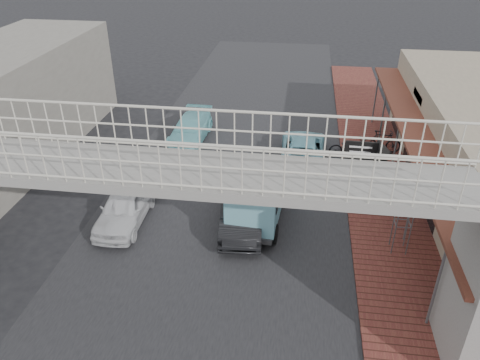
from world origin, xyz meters
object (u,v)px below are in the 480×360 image
(street_clock, at_px, (409,195))
(angkot_van, at_px, (258,191))
(dark_sedan, at_px, (243,208))
(motorcycle_far, at_px, (382,142))
(white_hatchback, at_px, (125,206))
(angkot_curb, at_px, (303,149))
(angkot_far, at_px, (190,129))
(arrow_sign, at_px, (383,156))
(motorcycle_near, at_px, (349,147))

(street_clock, bearing_deg, angkot_van, 165.06)
(dark_sedan, distance_m, motorcycle_far, 9.08)
(white_hatchback, distance_m, angkot_van, 5.14)
(angkot_curb, bearing_deg, white_hatchback, 43.16)
(motorcycle_far, bearing_deg, angkot_van, 140.47)
(angkot_far, relative_size, angkot_van, 1.00)
(angkot_van, bearing_deg, street_clock, -10.68)
(dark_sedan, distance_m, street_clock, 5.95)
(street_clock, bearing_deg, motorcycle_far, 87.56)
(angkot_van, xyz_separation_m, arrow_sign, (4.48, 0.90, 1.38))
(angkot_curb, bearing_deg, motorcycle_far, -161.00)
(angkot_curb, bearing_deg, angkot_far, -14.77)
(angkot_curb, bearing_deg, dark_sedan, 69.82)
(motorcycle_far, relative_size, street_clock, 0.70)
(dark_sedan, distance_m, angkot_curb, 6.00)
(angkot_van, bearing_deg, motorcycle_near, 60.59)
(angkot_curb, bearing_deg, arrow_sign, 124.49)
(white_hatchback, bearing_deg, dark_sedan, 4.85)
(angkot_far, height_order, motorcycle_far, motorcycle_far)
(angkot_curb, distance_m, motorcycle_near, 2.27)
(white_hatchback, xyz_separation_m, street_clock, (10.11, -0.54, 1.69))
(motorcycle_near, bearing_deg, angkot_van, 140.03)
(angkot_far, xyz_separation_m, motorcycle_near, (8.07, -1.14, 0.00))
(dark_sedan, xyz_separation_m, angkot_van, (0.56, 0.38, 0.55))
(white_hatchback, bearing_deg, angkot_van, 8.46)
(motorcycle_far, height_order, arrow_sign, arrow_sign)
(angkot_van, xyz_separation_m, street_clock, (5.08, -1.35, 1.09))
(motorcycle_far, bearing_deg, white_hatchback, 125.24)
(angkot_van, bearing_deg, angkot_far, 126.06)
(angkot_far, bearing_deg, angkot_van, -56.06)
(white_hatchback, relative_size, dark_sedan, 0.90)
(dark_sedan, bearing_deg, motorcycle_far, 44.22)
(white_hatchback, relative_size, street_clock, 1.43)
(dark_sedan, relative_size, motorcycle_near, 2.24)
(street_clock, bearing_deg, motorcycle_near, 100.13)
(dark_sedan, bearing_deg, angkot_curb, 64.22)
(white_hatchback, xyz_separation_m, dark_sedan, (4.48, 0.44, 0.05))
(motorcycle_far, bearing_deg, angkot_curb, 108.48)
(angkot_curb, height_order, angkot_van, angkot_van)
(white_hatchback, bearing_deg, angkot_far, 83.56)
(angkot_van, bearing_deg, dark_sedan, -141.70)
(white_hatchback, xyz_separation_m, angkot_van, (5.04, 0.81, 0.60))
(arrow_sign, bearing_deg, angkot_van, -167.18)
(dark_sedan, xyz_separation_m, motorcycle_near, (4.36, 6.10, -0.11))
(angkot_curb, bearing_deg, angkot_van, 73.85)
(angkot_van, relative_size, arrow_sign, 1.33)
(white_hatchback, distance_m, angkot_curb, 8.97)
(angkot_far, bearing_deg, angkot_curb, -13.52)
(white_hatchback, relative_size, motorcycle_near, 2.01)
(motorcycle_near, bearing_deg, dark_sedan, 138.09)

